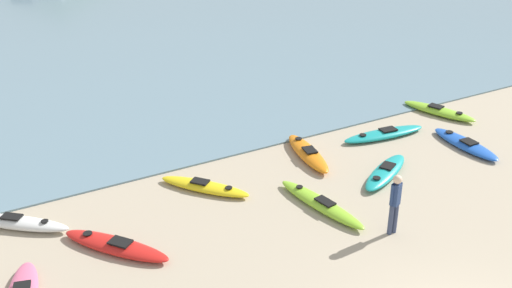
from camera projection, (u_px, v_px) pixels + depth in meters
The scene contains 10 objects.
kayak_on_sand_0 at pixel (384, 134), 21.58m from camera, with size 3.36×1.03×0.30m.
kayak_on_sand_1 at pixel (321, 204), 17.22m from camera, with size 1.08×3.40×0.33m.
kayak_on_sand_2 at pixel (116, 246), 15.37m from camera, with size 2.45×2.92×0.32m.
kayak_on_sand_3 at pixel (465, 144), 20.83m from camera, with size 0.88×2.93×0.30m.
kayak_on_sand_4 at pixel (205, 186), 18.15m from camera, with size 2.32×2.69×0.30m.
kayak_on_sand_6 at pixel (18, 223), 16.32m from camera, with size 2.65×2.42×0.35m.
kayak_on_sand_7 at pixel (308, 153), 20.10m from camera, with size 1.23×3.06×0.38m.
kayak_on_sand_8 at pixel (386, 172), 18.95m from camera, with size 2.80×1.94×0.33m.
kayak_on_sand_9 at pixel (439, 111), 23.48m from camera, with size 1.62×3.07×0.34m.
person_near_foreground at pixel (395, 201), 15.70m from camera, with size 0.36×0.28×1.77m.
Camera 1 is at (-8.27, -5.64, 9.16)m, focal length 42.00 mm.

